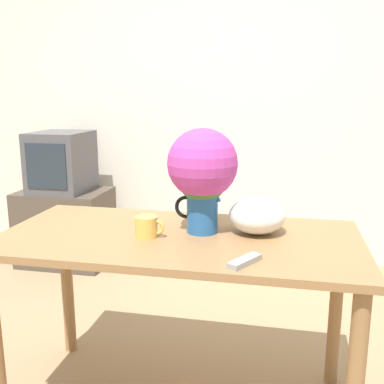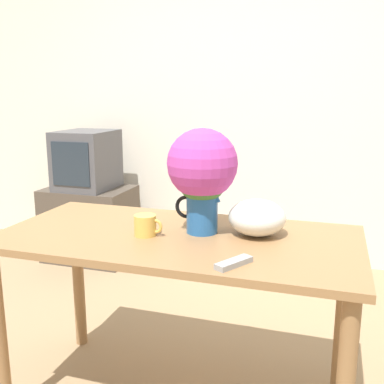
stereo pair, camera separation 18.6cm
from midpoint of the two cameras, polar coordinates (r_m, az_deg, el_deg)
name	(u,v)px [view 1 (the left image)]	position (r m, az deg, el deg)	size (l,w,h in m)	color
wall_back	(225,101)	(3.70, 2.77, 11.52)	(8.00, 0.05, 2.60)	silver
table	(179,261)	(1.89, -4.54, -8.82)	(1.48, 0.73, 0.79)	olive
flower_vase	(202,171)	(1.83, -1.56, 2.64)	(0.29, 0.29, 0.44)	#235B9E
coffee_mug	(147,227)	(1.83, -8.64, -4.42)	(0.12, 0.09, 0.09)	gold
white_bowl	(257,216)	(1.86, 5.45, -3.05)	(0.23, 0.23, 0.15)	silver
remote_control	(245,261)	(1.55, 3.28, -8.82)	(0.11, 0.15, 0.02)	#999999
tv_stand	(66,227)	(3.81, -17.10, -4.25)	(0.69, 0.49, 0.60)	#4C4238
tv_set	(61,162)	(3.70, -17.64, 3.68)	(0.41, 0.48, 0.47)	#4C4C51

